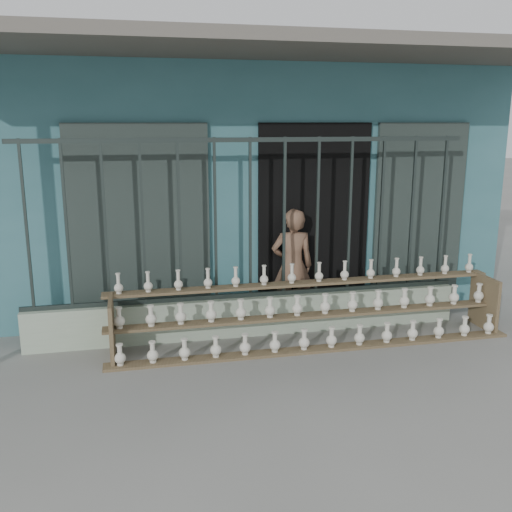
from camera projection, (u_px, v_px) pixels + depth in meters
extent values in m
plane|color=slate|center=(279.00, 382.00, 5.41)|extent=(60.00, 60.00, 0.00)
cube|color=#34676E|center=(212.00, 174.00, 9.13)|extent=(7.00, 5.00, 3.20)
cube|color=black|center=(313.00, 222.00, 7.05)|extent=(1.40, 0.12, 2.40)
cube|color=#212C28|center=(140.00, 229.00, 6.58)|extent=(1.60, 0.08, 2.40)
cube|color=#212C28|center=(418.00, 218.00, 7.31)|extent=(1.20, 0.08, 2.40)
cube|color=#59544C|center=(252.00, 47.00, 5.83)|extent=(7.40, 2.00, 0.12)
cube|color=#9FB298|center=(250.00, 315.00, 6.60)|extent=(5.00, 0.20, 0.45)
cube|color=#283330|center=(26.00, 228.00, 5.85)|extent=(0.03, 0.03, 1.80)
cube|color=#283330|center=(66.00, 226.00, 5.93)|extent=(0.03, 0.03, 1.80)
cube|color=#283330|center=(105.00, 225.00, 6.01)|extent=(0.03, 0.03, 1.80)
cube|color=#283330|center=(143.00, 223.00, 6.09)|extent=(0.03, 0.03, 1.80)
cube|color=#283330|center=(180.00, 222.00, 6.17)|extent=(0.03, 0.03, 1.80)
cube|color=#283330|center=(215.00, 221.00, 6.26)|extent=(0.03, 0.03, 1.80)
cube|color=#283330|center=(250.00, 219.00, 6.34)|extent=(0.03, 0.03, 1.80)
cube|color=#283330|center=(284.00, 218.00, 6.42)|extent=(0.03, 0.03, 1.80)
cube|color=#283330|center=(317.00, 217.00, 6.50)|extent=(0.03, 0.03, 1.80)
cube|color=#283330|center=(350.00, 216.00, 6.58)|extent=(0.03, 0.03, 1.80)
cube|color=#283330|center=(381.00, 215.00, 6.66)|extent=(0.03, 0.03, 1.80)
cube|color=#283330|center=(412.00, 213.00, 6.75)|extent=(0.03, 0.03, 1.80)
cube|color=#283330|center=(442.00, 212.00, 6.83)|extent=(0.03, 0.03, 1.80)
cube|color=#283330|center=(250.00, 140.00, 6.14)|extent=(5.00, 0.04, 0.05)
cube|color=#283330|center=(250.00, 295.00, 6.54)|extent=(5.00, 0.04, 0.05)
cube|color=brown|center=(318.00, 349.00, 6.15)|extent=(4.50, 0.18, 0.03)
cube|color=brown|center=(311.00, 315.00, 6.32)|extent=(4.50, 0.18, 0.03)
cube|color=brown|center=(305.00, 283.00, 6.49)|extent=(4.50, 0.18, 0.03)
cube|color=brown|center=(112.00, 330.00, 5.87)|extent=(0.04, 0.55, 0.64)
cube|color=brown|center=(484.00, 302.00, 6.77)|extent=(0.04, 0.55, 0.64)
imported|color=brown|center=(292.00, 266.00, 6.91)|extent=(0.54, 0.38, 1.41)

